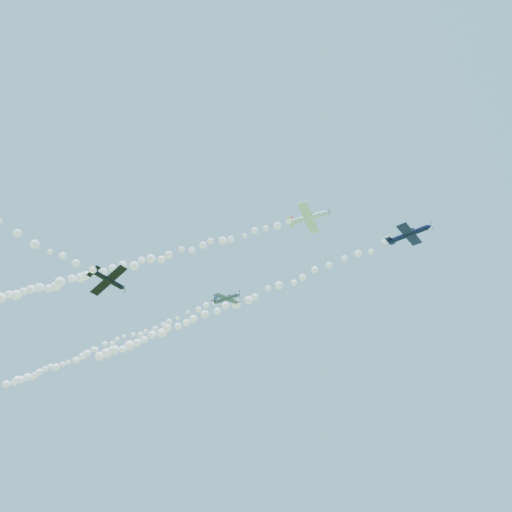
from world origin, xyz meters
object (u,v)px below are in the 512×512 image
Objects in this scene: plane_black at (108,280)px; plane_white at (308,218)px; plane_grey at (227,298)px; plane_navy at (409,234)px.

plane_white is at bearing -55.16° from plane_black.
plane_black is at bearing -104.58° from plane_grey.
plane_grey is at bearing -173.64° from plane_navy.
plane_white reaches higher than plane_black.
plane_navy is at bearing 14.27° from plane_white.
plane_grey is 0.99× the size of plane_black.
plane_grey is 24.65m from plane_black.
plane_navy is at bearing 5.29° from plane_grey.
plane_white is 36.13m from plane_black.
plane_white is 17.45m from plane_navy.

